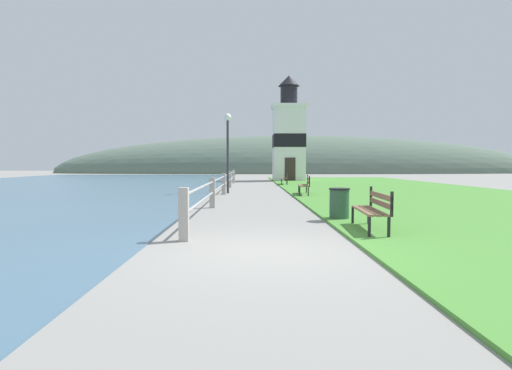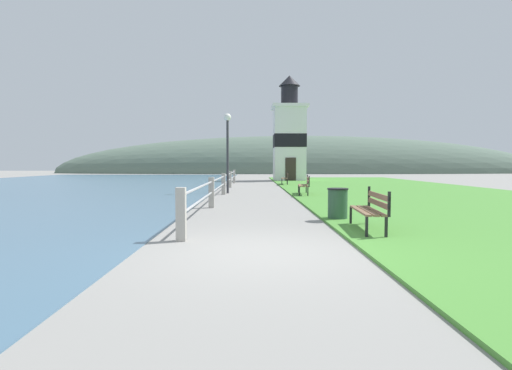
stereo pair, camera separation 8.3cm
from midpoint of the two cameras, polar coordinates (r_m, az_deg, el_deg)
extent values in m
plane|color=gray|center=(6.71, 1.42, -9.59)|extent=(160.00, 160.00, 0.00)
cube|color=#4C8E38|center=(22.15, 20.19, -0.87)|extent=(12.00, 42.30, 0.06)
cube|color=#A8A399|center=(7.72, -10.35, -4.13)|extent=(0.18, 0.18, 1.02)
cube|color=#A8A399|center=(13.39, -6.21, -1.08)|extent=(0.18, 0.18, 1.02)
cube|color=#A8A399|center=(19.10, -4.54, 0.15)|extent=(0.18, 0.18, 1.02)
cube|color=#A8A399|center=(24.83, -3.64, 0.82)|extent=(0.18, 0.18, 1.02)
cube|color=#A8A399|center=(30.56, -3.08, 1.24)|extent=(0.18, 0.18, 1.02)
cylinder|color=#B2B2B7|center=(19.09, -4.54, 1.23)|extent=(0.06, 22.97, 0.06)
cylinder|color=#B2B2B7|center=(19.10, -4.54, 0.15)|extent=(0.06, 22.97, 0.06)
cube|color=brown|center=(8.84, 14.87, -3.54)|extent=(0.24, 1.79, 0.04)
cube|color=brown|center=(8.87, 15.80, -3.53)|extent=(0.24, 1.79, 0.04)
cube|color=brown|center=(8.91, 16.73, -3.52)|extent=(0.24, 1.79, 0.04)
cube|color=brown|center=(8.90, 17.31, -1.49)|extent=(0.18, 1.78, 0.11)
cube|color=brown|center=(8.91, 17.29, -2.50)|extent=(0.18, 1.78, 0.11)
cube|color=black|center=(8.03, 15.81, -5.98)|extent=(0.05, 0.05, 0.45)
cube|color=black|center=(9.71, 13.62, -4.40)|extent=(0.05, 0.05, 0.45)
cube|color=black|center=(8.12, 18.37, -5.93)|extent=(0.05, 0.05, 0.45)
cube|color=black|center=(9.78, 15.76, -4.38)|extent=(0.05, 0.05, 0.45)
cube|color=black|center=(8.07, 18.77, -2.62)|extent=(0.05, 0.05, 0.49)
cube|color=black|center=(9.75, 16.08, -1.63)|extent=(0.05, 0.05, 0.49)
cube|color=brown|center=(18.60, 6.41, -0.06)|extent=(0.31, 1.99, 0.04)
cube|color=brown|center=(18.61, 6.86, -0.06)|extent=(0.31, 1.99, 0.04)
cube|color=brown|center=(18.61, 7.31, -0.06)|extent=(0.31, 1.99, 0.04)
cube|color=brown|center=(18.60, 7.58, 0.91)|extent=(0.25, 1.99, 0.11)
cube|color=brown|center=(18.61, 7.58, 0.43)|extent=(0.25, 1.99, 0.11)
cube|color=black|center=(17.65, 6.35, -1.02)|extent=(0.05, 0.05, 0.45)
cube|color=black|center=(19.58, 6.22, -0.62)|extent=(0.05, 0.05, 0.45)
cube|color=black|center=(17.66, 7.55, -1.03)|extent=(0.05, 0.05, 0.45)
cube|color=black|center=(19.60, 7.30, -0.63)|extent=(0.05, 0.05, 0.45)
cube|color=black|center=(17.64, 7.72, 0.50)|extent=(0.05, 0.05, 0.49)
cube|color=black|center=(19.57, 7.46, 0.75)|extent=(0.05, 0.05, 0.49)
cube|color=brown|center=(27.69, 3.88, 0.96)|extent=(0.25, 1.80, 0.04)
cube|color=brown|center=(27.69, 4.18, 0.96)|extent=(0.25, 1.80, 0.04)
cube|color=brown|center=(27.69, 4.49, 0.96)|extent=(0.25, 1.80, 0.04)
cube|color=brown|center=(27.68, 4.67, 1.62)|extent=(0.19, 1.79, 0.11)
cube|color=brown|center=(27.68, 4.67, 1.29)|extent=(0.19, 1.79, 0.11)
cube|color=black|center=(26.82, 3.80, 0.37)|extent=(0.05, 0.05, 0.45)
cube|color=black|center=(28.57, 3.79, 0.53)|extent=(0.05, 0.05, 0.45)
cube|color=black|center=(26.83, 4.60, 0.37)|extent=(0.05, 0.05, 0.45)
cube|color=black|center=(28.57, 4.54, 0.53)|extent=(0.05, 0.05, 0.45)
cube|color=black|center=(26.81, 4.70, 1.37)|extent=(0.05, 0.05, 0.49)
cube|color=black|center=(28.55, 4.64, 1.47)|extent=(0.05, 0.05, 0.49)
cube|color=white|center=(35.18, 4.83, 5.76)|extent=(2.68, 2.68, 6.30)
cube|color=black|center=(35.19, 4.84, 6.27)|extent=(2.72, 2.72, 1.13)
cube|color=white|center=(35.48, 4.86, 11.05)|extent=(3.08, 3.08, 0.25)
cylinder|color=black|center=(35.63, 4.86, 12.58)|extent=(1.48, 1.48, 1.67)
cone|color=black|center=(35.87, 4.87, 14.62)|extent=(1.84, 1.84, 0.92)
cube|color=#332823|center=(33.79, 5.04, 2.23)|extent=(0.90, 0.06, 2.00)
cylinder|color=#2D5138|center=(10.57, 11.80, -2.83)|extent=(0.50, 0.50, 0.80)
cylinder|color=black|center=(10.54, 11.83, -0.55)|extent=(0.54, 0.54, 0.04)
cylinder|color=#333338|center=(19.92, -3.96, 3.98)|extent=(0.12, 0.12, 3.60)
sphere|color=white|center=(20.06, -3.98, 9.65)|extent=(0.36, 0.36, 0.36)
ellipsoid|color=#566B5B|center=(65.29, 6.61, 1.73)|extent=(80.00, 16.00, 12.00)
camera|label=1|loc=(0.04, -89.89, 0.01)|focal=28.00mm
camera|label=2|loc=(0.04, 90.11, -0.01)|focal=28.00mm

